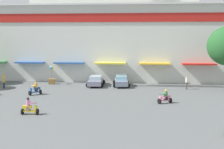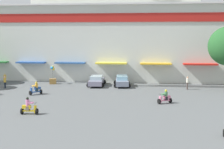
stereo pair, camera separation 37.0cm
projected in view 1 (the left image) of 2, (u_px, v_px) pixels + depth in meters
name	position (u px, v px, depth m)	size (l,w,h in m)	color
ground_plane	(92.00, 115.00, 24.61)	(128.00, 128.00, 0.00)	#575B5C
colonial_building	(115.00, 20.00, 46.82)	(42.29, 18.79, 21.87)	silver
parked_car_0	(96.00, 81.00, 38.69)	(2.53, 4.49, 1.36)	slate
parked_car_1	(121.00, 81.00, 38.31)	(2.52, 4.18, 1.44)	gray
scooter_rider_1	(29.00, 108.00, 24.69)	(1.49, 0.57, 1.53)	black
scooter_rider_3	(35.00, 89.00, 32.86)	(1.39, 1.39, 1.50)	black
scooter_rider_6	(165.00, 98.00, 28.77)	(1.52, 1.11, 1.43)	black
pedestrian_0	(4.00, 82.00, 36.67)	(0.44, 0.44, 1.56)	black
pedestrian_1	(187.00, 82.00, 36.03)	(0.35, 0.35, 1.67)	#534640
pedestrian_2	(4.00, 78.00, 39.44)	(0.54, 0.54, 1.57)	#212130
balloon_vendor_cart	(52.00, 77.00, 39.89)	(1.00, 0.81, 2.57)	#A3793C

